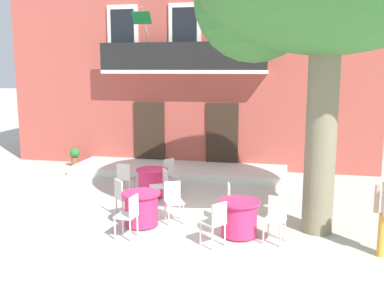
{
  "coord_description": "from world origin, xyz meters",
  "views": [
    {
      "loc": [
        2.53,
        -9.78,
        3.44
      ],
      "look_at": [
        -0.12,
        2.42,
        1.3
      ],
      "focal_mm": 41.12,
      "sensor_mm": 36.0,
      "label": 1
    }
  ],
  "objects_px": {
    "cafe_table_near_tree": "(141,209)",
    "cafe_chair_near_tree_0": "(123,195)",
    "cafe_chair_front_0": "(161,184)",
    "cafe_chair_middle_1": "(215,221)",
    "cafe_chair_middle_2": "(276,216)",
    "cafe_table_front": "(152,182)",
    "cafe_chair_middle_0": "(233,201)",
    "cafe_chair_front_2": "(125,177)",
    "cafe_chair_near_tree_1": "(129,213)",
    "cafe_chair_near_tree_2": "(173,199)",
    "cafe_table_middle": "(239,218)",
    "ground_planter_left": "(75,156)",
    "cafe_chair_front_1": "(171,173)"
  },
  "relations": [
    {
      "from": "cafe_table_near_tree",
      "to": "cafe_chair_near_tree_0",
      "type": "distance_m",
      "value": 0.77
    },
    {
      "from": "cafe_chair_front_0",
      "to": "cafe_chair_near_tree_0",
      "type": "bearing_deg",
      "value": -117.18
    },
    {
      "from": "cafe_chair_middle_1",
      "to": "cafe_chair_middle_2",
      "type": "bearing_deg",
      "value": 24.87
    },
    {
      "from": "cafe_table_front",
      "to": "cafe_chair_middle_1",
      "type": "bearing_deg",
      "value": -53.6
    },
    {
      "from": "cafe_chair_middle_0",
      "to": "cafe_chair_middle_2",
      "type": "distance_m",
      "value": 1.27
    },
    {
      "from": "cafe_chair_middle_0",
      "to": "cafe_chair_front_2",
      "type": "bearing_deg",
      "value": 153.05
    },
    {
      "from": "cafe_chair_near_tree_1",
      "to": "cafe_chair_middle_0",
      "type": "xyz_separation_m",
      "value": [
        1.97,
        1.31,
        0.0
      ]
    },
    {
      "from": "cafe_chair_near_tree_0",
      "to": "cafe_chair_front_0",
      "type": "xyz_separation_m",
      "value": [
        0.6,
        1.16,
        0.0
      ]
    },
    {
      "from": "cafe_chair_front_0",
      "to": "cafe_chair_near_tree_2",
      "type": "bearing_deg",
      "value": -62.18
    },
    {
      "from": "cafe_chair_middle_0",
      "to": "cafe_chair_middle_1",
      "type": "relative_size",
      "value": 1.0
    },
    {
      "from": "cafe_table_middle",
      "to": "cafe_chair_middle_2",
      "type": "xyz_separation_m",
      "value": [
        0.74,
        -0.12,
        0.14
      ]
    },
    {
      "from": "cafe_chair_near_tree_0",
      "to": "cafe_chair_near_tree_1",
      "type": "bearing_deg",
      "value": -63.43
    },
    {
      "from": "cafe_table_front",
      "to": "ground_planter_left",
      "type": "xyz_separation_m",
      "value": [
        -3.79,
        2.97,
        -0.01
      ]
    },
    {
      "from": "cafe_chair_middle_2",
      "to": "cafe_chair_front_1",
      "type": "height_order",
      "value": "same"
    },
    {
      "from": "cafe_table_near_tree",
      "to": "cafe_table_middle",
      "type": "relative_size",
      "value": 1.0
    },
    {
      "from": "cafe_chair_middle_1",
      "to": "cafe_chair_middle_2",
      "type": "height_order",
      "value": "same"
    },
    {
      "from": "cafe_table_front",
      "to": "cafe_chair_front_2",
      "type": "height_order",
      "value": "cafe_chair_front_2"
    },
    {
      "from": "cafe_table_near_tree",
      "to": "cafe_chair_middle_0",
      "type": "distance_m",
      "value": 2.05
    },
    {
      "from": "cafe_chair_front_0",
      "to": "ground_planter_left",
      "type": "distance_m",
      "value": 5.55
    },
    {
      "from": "cafe_chair_front_2",
      "to": "cafe_table_middle",
      "type": "bearing_deg",
      "value": -34.63
    },
    {
      "from": "cafe_chair_middle_0",
      "to": "ground_planter_left",
      "type": "xyz_separation_m",
      "value": [
        -6.21,
        4.64,
        -0.15
      ]
    },
    {
      "from": "cafe_chair_near_tree_1",
      "to": "cafe_chair_front_1",
      "type": "bearing_deg",
      "value": 91.34
    },
    {
      "from": "cafe_chair_middle_0",
      "to": "cafe_chair_middle_1",
      "type": "xyz_separation_m",
      "value": [
        -0.18,
        -1.37,
        0.0
      ]
    },
    {
      "from": "cafe_chair_near_tree_0",
      "to": "cafe_chair_middle_1",
      "type": "xyz_separation_m",
      "value": [
        2.39,
        -1.26,
        0.0
      ]
    },
    {
      "from": "cafe_table_near_tree",
      "to": "cafe_chair_middle_1",
      "type": "height_order",
      "value": "cafe_chair_middle_1"
    },
    {
      "from": "cafe_chair_near_tree_1",
      "to": "cafe_chair_middle_2",
      "type": "height_order",
      "value": "same"
    },
    {
      "from": "cafe_table_near_tree",
      "to": "cafe_chair_middle_2",
      "type": "relative_size",
      "value": 0.95
    },
    {
      "from": "cafe_table_near_tree",
      "to": "cafe_table_front",
      "type": "xyz_separation_m",
      "value": [
        -0.45,
        2.23,
        0.0
      ]
    },
    {
      "from": "cafe_table_middle",
      "to": "cafe_chair_middle_1",
      "type": "height_order",
      "value": "cafe_chair_middle_1"
    },
    {
      "from": "cafe_table_middle",
      "to": "cafe_table_front",
      "type": "bearing_deg",
      "value": 137.72
    },
    {
      "from": "cafe_chair_front_1",
      "to": "cafe_chair_middle_2",
      "type": "bearing_deg",
      "value": -46.44
    },
    {
      "from": "cafe_chair_middle_0",
      "to": "ground_planter_left",
      "type": "relative_size",
      "value": 1.34
    },
    {
      "from": "cafe_chair_near_tree_1",
      "to": "cafe_chair_middle_2",
      "type": "bearing_deg",
      "value": 9.14
    },
    {
      "from": "cafe_chair_near_tree_0",
      "to": "cafe_chair_front_2",
      "type": "relative_size",
      "value": 1.0
    },
    {
      "from": "cafe_table_near_tree",
      "to": "cafe_chair_middle_2",
      "type": "xyz_separation_m",
      "value": [
        2.93,
        -0.28,
        0.14
      ]
    },
    {
      "from": "cafe_table_middle",
      "to": "cafe_chair_middle_2",
      "type": "height_order",
      "value": "cafe_chair_middle_2"
    },
    {
      "from": "cafe_chair_middle_1",
      "to": "cafe_chair_middle_2",
      "type": "xyz_separation_m",
      "value": [
        1.14,
        0.53,
        0.0
      ]
    },
    {
      "from": "cafe_chair_middle_1",
      "to": "cafe_chair_front_2",
      "type": "bearing_deg",
      "value": 135.1
    },
    {
      "from": "cafe_chair_middle_0",
      "to": "cafe_chair_front_0",
      "type": "height_order",
      "value": "same"
    },
    {
      "from": "cafe_table_near_tree",
      "to": "cafe_chair_middle_2",
      "type": "bearing_deg",
      "value": -5.52
    },
    {
      "from": "cafe_chair_near_tree_0",
      "to": "cafe_chair_near_tree_2",
      "type": "bearing_deg",
      "value": -1.36
    },
    {
      "from": "cafe_chair_near_tree_2",
      "to": "ground_planter_left",
      "type": "height_order",
      "value": "cafe_chair_near_tree_2"
    },
    {
      "from": "cafe_table_near_tree",
      "to": "cafe_chair_near_tree_0",
      "type": "bearing_deg",
      "value": 143.02
    },
    {
      "from": "cafe_chair_middle_2",
      "to": "cafe_table_front",
      "type": "distance_m",
      "value": 4.21
    },
    {
      "from": "cafe_table_middle",
      "to": "cafe_chair_middle_1",
      "type": "xyz_separation_m",
      "value": [
        -0.39,
        -0.64,
        0.14
      ]
    },
    {
      "from": "cafe_chair_middle_1",
      "to": "ground_planter_left",
      "type": "xyz_separation_m",
      "value": [
        -6.03,
        6.01,
        -0.15
      ]
    },
    {
      "from": "cafe_chair_near_tree_2",
      "to": "cafe_chair_front_0",
      "type": "distance_m",
      "value": 1.35
    },
    {
      "from": "cafe_chair_near_tree_0",
      "to": "cafe_chair_front_1",
      "type": "height_order",
      "value": "same"
    },
    {
      "from": "cafe_chair_near_tree_2",
      "to": "ground_planter_left",
      "type": "xyz_separation_m",
      "value": [
        -4.86,
        4.77,
        -0.15
      ]
    },
    {
      "from": "cafe_chair_front_0",
      "to": "ground_planter_left",
      "type": "height_order",
      "value": "cafe_chair_front_0"
    }
  ]
}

